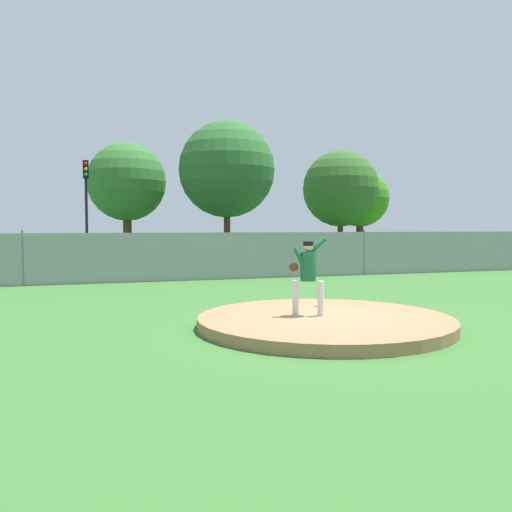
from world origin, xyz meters
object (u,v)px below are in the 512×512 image
pitcher_youth (308,270)px  parked_car_silver (64,255)px  parked_car_slate (297,252)px  traffic_light_near (86,195)px  traffic_cone_orange (387,260)px  baseball (316,305)px  parked_car_charcoal (130,254)px  parked_car_teal (236,251)px  parked_car_navy (360,250)px

pitcher_youth → parked_car_silver: pitcher_youth is taller
pitcher_youth → parked_car_slate: (5.75, 14.25, -0.39)m
parked_car_silver → parked_car_slate: 10.95m
pitcher_youth → traffic_light_near: 18.82m
pitcher_youth → traffic_cone_orange: (10.91, 14.30, -0.90)m
pitcher_youth → parked_car_slate: bearing=68.0°
baseball → parked_car_slate: 14.21m
parked_car_charcoal → parked_car_teal: parked_car_teal is taller
parked_car_teal → pitcher_youth: bearing=-100.4°
baseball → parked_car_navy: size_ratio=0.02×
traffic_cone_orange → baseball: bearing=-127.6°
parked_car_charcoal → traffic_light_near: traffic_light_near is taller
traffic_light_near → pitcher_youth: bearing=-77.0°
parked_car_teal → traffic_cone_orange: (8.20, -0.46, -0.58)m
parked_car_teal → traffic_light_near: traffic_light_near is taller
parked_car_silver → traffic_light_near: (0.99, 3.45, 2.83)m
traffic_cone_orange → traffic_light_near: traffic_light_near is taller
parked_car_charcoal → parked_car_navy: (11.65, -0.25, -0.00)m
pitcher_youth → parked_car_silver: size_ratio=0.34×
pitcher_youth → baseball: bearing=56.4°
pitcher_youth → parked_car_navy: (9.27, 14.28, -0.34)m
baseball → traffic_cone_orange: bearing=52.4°
pitcher_youth → baseball: pitcher_youth is taller
parked_car_slate → traffic_cone_orange: 5.19m
baseball → parked_car_navy: bearing=57.0°
parked_car_charcoal → parked_car_silver: 2.82m
parked_car_silver → pitcher_youth: bearing=-70.6°
baseball → parked_car_navy: parked_car_navy is taller
traffic_cone_orange → traffic_light_near: (-15.11, 3.87, 3.39)m
baseball → parked_car_navy: 15.84m
parked_car_silver → parked_car_slate: parked_car_silver is taller
parked_car_navy → parked_car_silver: 14.47m
parked_car_slate → traffic_light_near: bearing=158.5°
parked_car_silver → traffic_cone_orange: size_ratio=8.70×
baseball → traffic_cone_orange: (10.24, 13.30, -0.00)m
parked_car_charcoal → parked_car_navy: parked_car_charcoal is taller
parked_car_silver → traffic_light_near: traffic_light_near is taller
traffic_cone_orange → parked_car_silver: bearing=178.5°
parked_car_silver → parked_car_slate: size_ratio=1.02×
parked_car_teal → traffic_light_near: size_ratio=0.90×
parked_car_slate → parked_car_teal: bearing=170.5°
parked_car_charcoal → parked_car_slate: 8.13m
parked_car_teal → parked_car_slate: parked_car_teal is taller
parked_car_silver → parked_car_teal: parked_car_teal is taller
parked_car_navy → traffic_light_near: bearing=163.9°
pitcher_youth → parked_car_teal: pitcher_youth is taller
traffic_light_near → parked_car_slate: bearing=-21.5°
baseball → parked_car_charcoal: parked_car_charcoal is taller
pitcher_youth → baseball: (0.66, 1.00, -0.90)m
parked_car_slate → baseball: bearing=-111.0°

